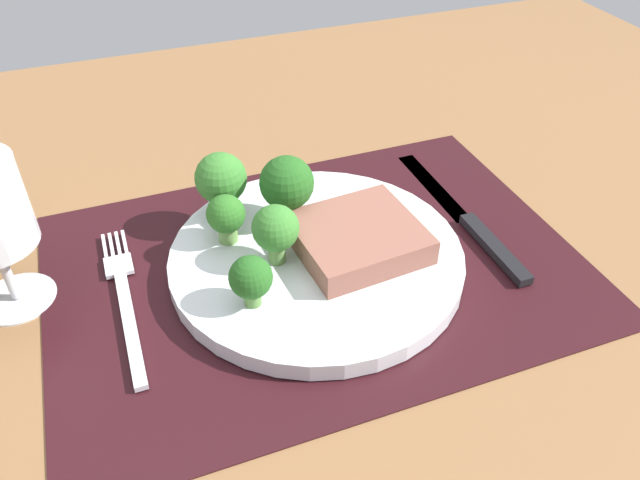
# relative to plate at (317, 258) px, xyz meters

# --- Properties ---
(ground_plane) EXTENTS (1.40, 1.10, 0.03)m
(ground_plane) POSITION_rel_plate_xyz_m (0.00, 0.00, -0.03)
(ground_plane) COLOR brown
(placemat) EXTENTS (0.47, 0.33, 0.00)m
(placemat) POSITION_rel_plate_xyz_m (0.00, 0.00, -0.01)
(placemat) COLOR black
(placemat) RESTS_ON ground_plane
(plate) EXTENTS (0.26, 0.26, 0.02)m
(plate) POSITION_rel_plate_xyz_m (0.00, 0.00, 0.00)
(plate) COLOR silver
(plate) RESTS_ON placemat
(steak) EXTENTS (0.11, 0.10, 0.02)m
(steak) POSITION_rel_plate_xyz_m (0.04, -0.01, 0.02)
(steak) COLOR #8C5647
(steak) RESTS_ON plate
(broccoli_center) EXTENTS (0.03, 0.03, 0.05)m
(broccoli_center) POSITION_rel_plate_xyz_m (-0.07, -0.04, 0.03)
(broccoli_center) COLOR #5B8942
(broccoli_center) RESTS_ON plate
(broccoli_back_left) EXTENTS (0.03, 0.03, 0.05)m
(broccoli_back_left) POSITION_rel_plate_xyz_m (-0.07, 0.04, 0.04)
(broccoli_back_left) COLOR #6B994C
(broccoli_back_left) RESTS_ON plate
(broccoli_near_fork) EXTENTS (0.04, 0.04, 0.06)m
(broccoli_near_fork) POSITION_rel_plate_xyz_m (-0.04, 0.00, 0.04)
(broccoli_near_fork) COLOR #5B8942
(broccoli_near_fork) RESTS_ON plate
(broccoli_front_edge) EXTENTS (0.05, 0.05, 0.07)m
(broccoli_front_edge) POSITION_rel_plate_xyz_m (-0.01, 0.05, 0.05)
(broccoli_front_edge) COLOR #6B994C
(broccoli_front_edge) RESTS_ON plate
(broccoli_near_steak) EXTENTS (0.05, 0.05, 0.06)m
(broccoli_near_steak) POSITION_rel_plate_xyz_m (-0.06, 0.09, 0.05)
(broccoli_near_steak) COLOR #6B994C
(broccoli_near_steak) RESTS_ON plate
(fork) EXTENTS (0.02, 0.19, 0.01)m
(fork) POSITION_rel_plate_xyz_m (-0.17, 0.01, -0.01)
(fork) COLOR silver
(fork) RESTS_ON placemat
(knife) EXTENTS (0.02, 0.23, 0.01)m
(knife) POSITION_rel_plate_xyz_m (0.16, 0.01, -0.00)
(knife) COLOR black
(knife) RESTS_ON placemat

